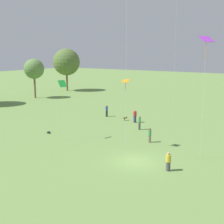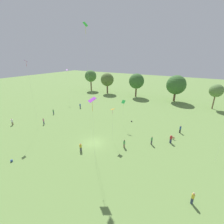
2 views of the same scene
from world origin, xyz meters
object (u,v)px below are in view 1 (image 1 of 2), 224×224
object	(u,v)px
kite_1	(206,43)
kite_8	(126,84)
person_7	(168,162)
person_1	(107,111)
person_3	(139,123)
person_6	(135,116)
kite_4	(62,86)
person_4	(150,135)
picnic_bag_0	(49,132)
dog_0	(125,118)

from	to	relation	value
kite_1	kite_8	distance (m)	8.62
kite_1	person_7	bearing A→B (deg)	-117.33
person_1	kite_8	xyz separation A→B (m)	(-11.91, -10.81, 5.82)
person_7	kite_8	distance (m)	9.26
person_3	person_6	world-z (taller)	person_6
person_1	person_7	size ratio (longest dim) A/B	1.10
person_7	kite_4	distance (m)	14.90
person_7	kite_4	size ratio (longest dim) A/B	0.24
person_4	kite_1	distance (m)	11.99
person_3	kite_8	bearing A→B (deg)	-60.75
person_7	kite_4	world-z (taller)	kite_4
person_3	kite_4	world-z (taller)	kite_4
person_4	kite_8	distance (m)	6.86
person_6	person_7	xyz separation A→B (m)	(-14.08, -11.49, -0.09)
picnic_bag_0	kite_4	bearing A→B (deg)	-105.62
person_1	kite_4	size ratio (longest dim) A/B	0.27
person_6	picnic_bag_0	distance (m)	12.55
person_3	kite_4	xyz separation A→B (m)	(-8.89, 4.82, 5.29)
person_6	picnic_bag_0	world-z (taller)	person_6
person_4	kite_8	world-z (taller)	kite_8
kite_1	kite_4	bearing A→B (deg)	177.93
person_4	person_1	bearing A→B (deg)	33.17
picnic_bag_0	person_6	bearing A→B (deg)	-27.08
person_1	picnic_bag_0	size ratio (longest dim) A/B	4.82
kite_1	dog_0	world-z (taller)	kite_1
kite_8	picnic_bag_0	distance (m)	12.72
person_4	kite_1	size ratio (longest dim) A/B	0.15
person_1	person_6	distance (m)	5.74
kite_1	dog_0	size ratio (longest dim) A/B	17.59
person_1	person_4	distance (m)	14.72
picnic_bag_0	person_7	bearing A→B (deg)	-99.66
person_6	kite_4	size ratio (longest dim) A/B	0.27
person_7	kite_4	bearing A→B (deg)	100.80
dog_0	person_7	bearing A→B (deg)	-17.06
person_4	person_7	world-z (taller)	person_4
person_1	kite_1	size ratio (longest dim) A/B	0.16
person_7	kite_4	xyz separation A→B (m)	(1.96, 13.75, 5.41)
person_1	person_4	world-z (taller)	person_1
person_1	person_3	distance (m)	9.26
person_1	kite_4	world-z (taller)	kite_4
person_4	person_7	distance (m)	8.36
person_4	picnic_bag_0	bearing A→B (deg)	85.72
person_4	picnic_bag_0	xyz separation A→B (m)	(-3.61, 12.00, -0.70)
kite_8	dog_0	world-z (taller)	kite_8
kite_1	kite_4	world-z (taller)	kite_1
kite_1	person_6	bearing A→B (deg)	131.65
person_1	kite_4	distance (m)	14.60
person_7	kite_8	size ratio (longest dim) A/B	0.23
person_3	picnic_bag_0	distance (m)	11.48
person_3	person_7	world-z (taller)	person_3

